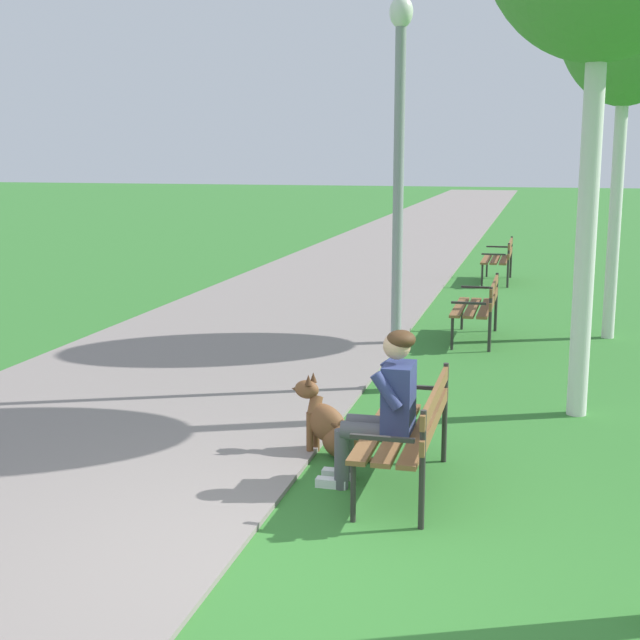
# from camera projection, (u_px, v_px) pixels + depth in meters

# --- Properties ---
(ground_plane) EXTENTS (120.00, 120.00, 0.00)m
(ground_plane) POSITION_uv_depth(u_px,v_px,m) (280.00, 566.00, 5.53)
(ground_plane) COLOR #33752D
(paved_path) EXTENTS (4.26, 60.00, 0.04)m
(paved_path) POSITION_uv_depth(u_px,v_px,m) (421.00, 229.00, 28.96)
(paved_path) COLOR gray
(paved_path) RESTS_ON ground
(park_bench_near) EXTENTS (0.55, 1.50, 0.85)m
(park_bench_near) POSITION_uv_depth(u_px,v_px,m) (411.00, 426.00, 6.69)
(park_bench_near) COLOR brown
(park_bench_near) RESTS_ON ground
(park_bench_mid) EXTENTS (0.55, 1.50, 0.85)m
(park_bench_mid) POSITION_uv_depth(u_px,v_px,m) (480.00, 304.00, 12.03)
(park_bench_mid) COLOR brown
(park_bench_mid) RESTS_ON ground
(park_bench_far) EXTENTS (0.55, 1.50, 0.85)m
(park_bench_far) POSITION_uv_depth(u_px,v_px,m) (500.00, 256.00, 17.38)
(park_bench_far) COLOR brown
(park_bench_far) RESTS_ON ground
(person_seated_on_near_bench) EXTENTS (0.74, 0.49, 1.25)m
(person_seated_on_near_bench) POSITION_uv_depth(u_px,v_px,m) (384.00, 403.00, 6.70)
(person_seated_on_near_bench) COLOR #4C4C51
(person_seated_on_near_bench) RESTS_ON ground
(dog_brown) EXTENTS (0.82, 0.37, 0.71)m
(dog_brown) POSITION_uv_depth(u_px,v_px,m) (331.00, 427.00, 7.48)
(dog_brown) COLOR brown
(dog_brown) RESTS_ON ground
(lamp_post_near) EXTENTS (0.24, 0.24, 4.10)m
(lamp_post_near) POSITION_uv_depth(u_px,v_px,m) (398.00, 194.00, 9.19)
(lamp_post_near) COLOR gray
(lamp_post_near) RESTS_ON ground
(birch_tree_third) EXTENTS (1.87, 1.99, 5.86)m
(birch_tree_third) POSITION_uv_depth(u_px,v_px,m) (629.00, 1.00, 11.45)
(birch_tree_third) COLOR silver
(birch_tree_third) RESTS_ON ground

